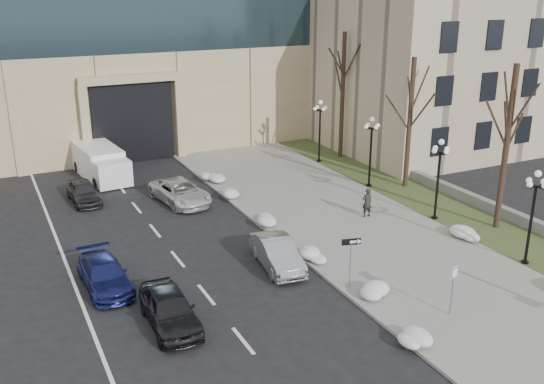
{
  "coord_description": "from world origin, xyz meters",
  "views": [
    {
      "loc": [
        -14.3,
        -12.28,
        12.85
      ],
      "look_at": [
        -2.35,
        11.94,
        3.5
      ],
      "focal_mm": 40.0,
      "sensor_mm": 36.0,
      "label": 1
    }
  ],
  "objects_px": {
    "car_b": "(277,253)",
    "lamppost_c": "(371,142)",
    "one_way_sign": "(354,247)",
    "lamppost_b": "(439,169)",
    "car_e": "(84,192)",
    "box_truck": "(100,163)",
    "lamppost_a": "(533,205)",
    "car_c": "(105,275)",
    "keep_sign": "(453,281)",
    "pedestrian": "(367,203)",
    "car_a": "(170,309)",
    "car_d": "(180,192)",
    "lamppost_d": "(320,123)"
  },
  "relations": [
    {
      "from": "one_way_sign",
      "to": "lamppost_d",
      "type": "distance_m",
      "value": 19.92
    },
    {
      "from": "car_d",
      "to": "car_a",
      "type": "bearing_deg",
      "value": -118.04
    },
    {
      "from": "lamppost_d",
      "to": "keep_sign",
      "type": "bearing_deg",
      "value": -106.9
    },
    {
      "from": "box_truck",
      "to": "lamppost_d",
      "type": "distance_m",
      "value": 15.99
    },
    {
      "from": "keep_sign",
      "to": "car_e",
      "type": "bearing_deg",
      "value": 103.09
    },
    {
      "from": "lamppost_c",
      "to": "lamppost_a",
      "type": "bearing_deg",
      "value": -90.0
    },
    {
      "from": "car_b",
      "to": "lamppost_c",
      "type": "height_order",
      "value": "lamppost_c"
    },
    {
      "from": "car_d",
      "to": "one_way_sign",
      "type": "distance_m",
      "value": 14.49
    },
    {
      "from": "car_d",
      "to": "keep_sign",
      "type": "height_order",
      "value": "keep_sign"
    },
    {
      "from": "car_a",
      "to": "lamppost_d",
      "type": "bearing_deg",
      "value": 46.93
    },
    {
      "from": "box_truck",
      "to": "keep_sign",
      "type": "relative_size",
      "value": 3.1
    },
    {
      "from": "box_truck",
      "to": "lamppost_b",
      "type": "relative_size",
      "value": 1.45
    },
    {
      "from": "car_b",
      "to": "pedestrian",
      "type": "distance_m",
      "value": 8.18
    },
    {
      "from": "car_a",
      "to": "car_d",
      "type": "height_order",
      "value": "car_a"
    },
    {
      "from": "pedestrian",
      "to": "lamppost_b",
      "type": "distance_m",
      "value": 4.41
    },
    {
      "from": "car_a",
      "to": "keep_sign",
      "type": "distance_m",
      "value": 11.3
    },
    {
      "from": "car_a",
      "to": "car_d",
      "type": "distance_m",
      "value": 14.24
    },
    {
      "from": "box_truck",
      "to": "car_a",
      "type": "bearing_deg",
      "value": -99.59
    },
    {
      "from": "one_way_sign",
      "to": "lamppost_d",
      "type": "xyz_separation_m",
      "value": [
        8.78,
        17.85,
        1.08
      ]
    },
    {
      "from": "one_way_sign",
      "to": "lamppost_a",
      "type": "distance_m",
      "value": 8.99
    },
    {
      "from": "car_c",
      "to": "car_e",
      "type": "relative_size",
      "value": 1.12
    },
    {
      "from": "car_d",
      "to": "pedestrian",
      "type": "relative_size",
      "value": 2.97
    },
    {
      "from": "car_e",
      "to": "lamppost_b",
      "type": "distance_m",
      "value": 21.26
    },
    {
      "from": "one_way_sign",
      "to": "lamppost_b",
      "type": "bearing_deg",
      "value": 44.21
    },
    {
      "from": "car_e",
      "to": "pedestrian",
      "type": "relative_size",
      "value": 2.34
    },
    {
      "from": "car_e",
      "to": "box_truck",
      "type": "relative_size",
      "value": 0.57
    },
    {
      "from": "car_b",
      "to": "car_c",
      "type": "bearing_deg",
      "value": 176.11
    },
    {
      "from": "car_a",
      "to": "lamppost_b",
      "type": "distance_m",
      "value": 17.6
    },
    {
      "from": "one_way_sign",
      "to": "lamppost_c",
      "type": "height_order",
      "value": "lamppost_c"
    },
    {
      "from": "one_way_sign",
      "to": "keep_sign",
      "type": "distance_m",
      "value": 4.39
    },
    {
      "from": "car_c",
      "to": "lamppost_a",
      "type": "relative_size",
      "value": 0.93
    },
    {
      "from": "one_way_sign",
      "to": "keep_sign",
      "type": "relative_size",
      "value": 1.08
    },
    {
      "from": "box_truck",
      "to": "car_b",
      "type": "bearing_deg",
      "value": -81.09
    },
    {
      "from": "lamppost_b",
      "to": "pedestrian",
      "type": "bearing_deg",
      "value": 150.03
    },
    {
      "from": "box_truck",
      "to": "lamppost_c",
      "type": "height_order",
      "value": "lamppost_c"
    },
    {
      "from": "lamppost_a",
      "to": "lamppost_c",
      "type": "bearing_deg",
      "value": 90.0
    },
    {
      "from": "car_c",
      "to": "one_way_sign",
      "type": "distance_m",
      "value": 11.06
    },
    {
      "from": "car_e",
      "to": "pedestrian",
      "type": "xyz_separation_m",
      "value": [
        14.07,
        -10.0,
        0.29
      ]
    },
    {
      "from": "lamppost_c",
      "to": "lamppost_d",
      "type": "relative_size",
      "value": 1.0
    },
    {
      "from": "car_a",
      "to": "pedestrian",
      "type": "bearing_deg",
      "value": 25.82
    },
    {
      "from": "box_truck",
      "to": "lamppost_b",
      "type": "bearing_deg",
      "value": -52.62
    },
    {
      "from": "car_b",
      "to": "car_e",
      "type": "xyz_separation_m",
      "value": [
        -6.63,
        13.37,
        -0.03
      ]
    },
    {
      "from": "car_b",
      "to": "lamppost_a",
      "type": "height_order",
      "value": "lamppost_a"
    },
    {
      "from": "car_b",
      "to": "box_truck",
      "type": "height_order",
      "value": "box_truck"
    },
    {
      "from": "car_b",
      "to": "pedestrian",
      "type": "bearing_deg",
      "value": 31.44
    },
    {
      "from": "car_c",
      "to": "keep_sign",
      "type": "bearing_deg",
      "value": -37.91
    },
    {
      "from": "lamppost_d",
      "to": "one_way_sign",
      "type": "bearing_deg",
      "value": -116.18
    },
    {
      "from": "car_b",
      "to": "pedestrian",
      "type": "height_order",
      "value": "pedestrian"
    },
    {
      "from": "car_a",
      "to": "lamppost_c",
      "type": "xyz_separation_m",
      "value": [
        16.93,
        10.71,
        2.33
      ]
    },
    {
      "from": "car_b",
      "to": "car_e",
      "type": "bearing_deg",
      "value": 123.44
    }
  ]
}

